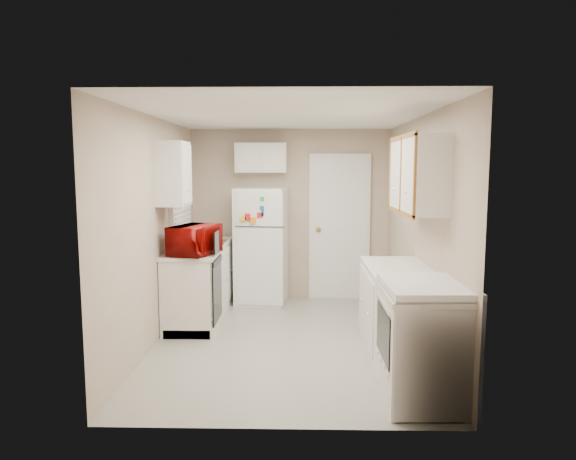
{
  "coord_description": "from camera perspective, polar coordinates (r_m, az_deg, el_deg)",
  "views": [
    {
      "loc": [
        0.13,
        -5.38,
        1.87
      ],
      "look_at": [
        0.0,
        0.5,
        1.15
      ],
      "focal_mm": 32.0,
      "sensor_mm": 36.0,
      "label": 1
    }
  ],
  "objects": [
    {
      "name": "sink",
      "position": [
        6.63,
        -9.45,
        -1.89
      ],
      "size": [
        0.54,
        0.74,
        0.16
      ],
      "primitive_type": "cube",
      "color": "gray",
      "rests_on": "left_counter"
    },
    {
      "name": "floor",
      "position": [
        5.7,
        -0.12,
        -12.18
      ],
      "size": [
        3.8,
        3.8,
        0.0
      ],
      "primitive_type": "plane",
      "color": "#B1AFA3",
      "rests_on": "ground"
    },
    {
      "name": "wall_front",
      "position": [
        3.55,
        -0.87,
        -3.9
      ],
      "size": [
        2.8,
        2.8,
        0.0
      ],
      "primitive_type": "plane",
      "color": "#B8A58F",
      "rests_on": "floor"
    },
    {
      "name": "refrigerator",
      "position": [
        7.09,
        -2.96,
        -1.75
      ],
      "size": [
        0.73,
        0.72,
        1.59
      ],
      "primitive_type": "cube",
      "rotation": [
        0.0,
        0.0,
        -0.13
      ],
      "color": "white",
      "rests_on": "floor"
    },
    {
      "name": "soap_bottle",
      "position": [
        6.88,
        -9.47,
        -0.39
      ],
      "size": [
        0.1,
        0.1,
        0.18
      ],
      "primitive_type": "imported",
      "rotation": [
        0.0,
        0.0,
        0.31
      ],
      "color": "silver",
      "rests_on": "left_counter"
    },
    {
      "name": "interior_door",
      "position": [
        7.31,
        5.73,
        0.27
      ],
      "size": [
        0.86,
        0.06,
        2.08
      ],
      "primitive_type": "cube",
      "color": "white",
      "rests_on": "floor"
    },
    {
      "name": "upper_cabinet_right",
      "position": [
        5.01,
        14.26,
        5.96
      ],
      "size": [
        0.3,
        1.2,
        0.7
      ],
      "primitive_type": "cube",
      "color": "silver",
      "rests_on": "wall_right"
    },
    {
      "name": "upper_cabinet_left",
      "position": [
        5.77,
        -12.65,
        6.12
      ],
      "size": [
        0.3,
        0.45,
        0.7
      ],
      "primitive_type": "cube",
      "color": "silver",
      "rests_on": "wall_left"
    },
    {
      "name": "window_blinds",
      "position": [
        6.61,
        -11.8,
        4.49
      ],
      "size": [
        0.1,
        0.98,
        1.08
      ],
      "primitive_type": "cube",
      "color": "silver",
      "rests_on": "wall_left"
    },
    {
      "name": "wall_left",
      "position": [
        5.64,
        -14.5,
        -0.07
      ],
      "size": [
        3.8,
        3.8,
        0.0
      ],
      "primitive_type": "plane",
      "color": "#B8A58F",
      "rests_on": "floor"
    },
    {
      "name": "ceiling",
      "position": [
        5.41,
        -0.12,
        12.6
      ],
      "size": [
        3.8,
        3.8,
        0.0
      ],
      "primitive_type": "plane",
      "color": "white",
      "rests_on": "floor"
    },
    {
      "name": "cabinet_over_fridge",
      "position": [
        7.15,
        -3.01,
        8.01
      ],
      "size": [
        0.7,
        0.3,
        0.4
      ],
      "primitive_type": "cube",
      "color": "silver",
      "rests_on": "wall_back"
    },
    {
      "name": "dishwasher",
      "position": [
        5.92,
        -7.96,
        -6.57
      ],
      "size": [
        0.03,
        0.58,
        0.72
      ],
      "primitive_type": "cube",
      "color": "black",
      "rests_on": "floor"
    },
    {
      "name": "wall_back",
      "position": [
        7.31,
        0.25,
        1.72
      ],
      "size": [
        2.8,
        2.8,
        0.0
      ],
      "primitive_type": "plane",
      "color": "#B8A58F",
      "rests_on": "floor"
    },
    {
      "name": "wall_right",
      "position": [
        5.57,
        14.44,
        -0.15
      ],
      "size": [
        3.8,
        3.8,
        0.0
      ],
      "primitive_type": "plane",
      "color": "#B8A58F",
      "rests_on": "floor"
    },
    {
      "name": "microwave",
      "position": [
        5.82,
        -10.32,
        -1.24
      ],
      "size": [
        0.66,
        0.49,
        0.39
      ],
      "primitive_type": "imported",
      "rotation": [
        0.0,
        0.0,
        1.26
      ],
      "color": "#7D0604",
      "rests_on": "left_counter"
    },
    {
      "name": "right_counter",
      "position": [
        4.89,
        12.84,
        -10.07
      ],
      "size": [
        0.6,
        2.0,
        0.9
      ],
      "primitive_type": "cube",
      "color": "silver",
      "rests_on": "floor"
    },
    {
      "name": "left_counter",
      "position": [
        6.56,
        -9.62,
        -5.63
      ],
      "size": [
        0.6,
        1.8,
        0.9
      ],
      "primitive_type": "cube",
      "color": "silver",
      "rests_on": "floor"
    },
    {
      "name": "stove",
      "position": [
        4.34,
        14.95,
        -11.85
      ],
      "size": [
        0.67,
        0.82,
        0.98
      ],
      "primitive_type": "cube",
      "rotation": [
        0.0,
        0.0,
        0.02
      ],
      "color": "white",
      "rests_on": "floor"
    }
  ]
}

